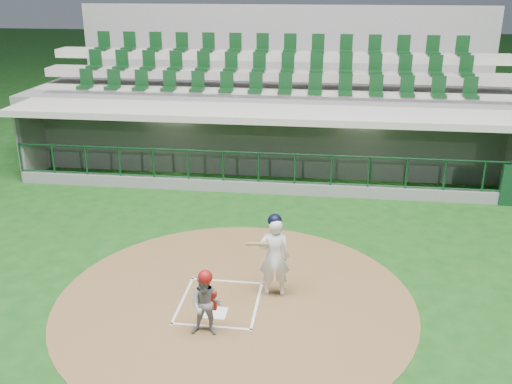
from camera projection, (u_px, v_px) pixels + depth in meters
The scene contains 8 objects.
ground at pixel (222, 295), 11.65m from camera, with size 120.00×120.00×0.00m, color #133F12.
dirt_circle at pixel (235, 301), 11.43m from camera, with size 7.20×7.20×0.01m, color brown.
home_plate at pixel (216, 313), 11.00m from camera, with size 0.43×0.43×0.02m, color white.
batter_box_chalk at pixel (220, 302), 11.37m from camera, with size 1.55×1.80×0.01m.
dugout_structure at pixel (272, 145), 18.54m from camera, with size 16.40×3.70×3.00m.
seating_deck at pixel (275, 110), 21.26m from camera, with size 17.00×6.72×5.15m.
batter at pixel (274, 255), 11.36m from camera, with size 0.87×0.87×1.78m.
catcher at pixel (206, 303), 10.16m from camera, with size 0.59×0.46×1.30m.
Camera 1 is at (1.99, -9.98, 6.10)m, focal length 40.00 mm.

